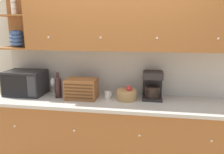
{
  "coord_description": "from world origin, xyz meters",
  "views": [
    {
      "loc": [
        0.43,
        -2.9,
        1.79
      ],
      "look_at": [
        0.0,
        -0.23,
        1.19
      ],
      "focal_mm": 35.0,
      "sensor_mm": 36.0,
      "label": 1
    }
  ],
  "objects_px": {
    "wine_bottle": "(58,86)",
    "fruit_basket": "(127,94)",
    "mug": "(108,95)",
    "coffee_maker": "(152,85)",
    "wine_glass": "(53,83)",
    "microwave": "(26,83)",
    "bread_box": "(81,89)"
  },
  "relations": [
    {
      "from": "microwave",
      "to": "mug",
      "type": "bearing_deg",
      "value": 0.32
    },
    {
      "from": "wine_bottle",
      "to": "coffee_maker",
      "type": "bearing_deg",
      "value": 7.27
    },
    {
      "from": "mug",
      "to": "microwave",
      "type": "bearing_deg",
      "value": -179.68
    },
    {
      "from": "wine_glass",
      "to": "mug",
      "type": "relative_size",
      "value": 2.46
    },
    {
      "from": "wine_bottle",
      "to": "bread_box",
      "type": "xyz_separation_m",
      "value": [
        0.31,
        0.0,
        -0.02
      ]
    },
    {
      "from": "wine_glass",
      "to": "wine_bottle",
      "type": "bearing_deg",
      "value": -45.46
    },
    {
      "from": "mug",
      "to": "coffee_maker",
      "type": "bearing_deg",
      "value": 8.42
    },
    {
      "from": "mug",
      "to": "coffee_maker",
      "type": "distance_m",
      "value": 0.58
    },
    {
      "from": "wine_bottle",
      "to": "mug",
      "type": "height_order",
      "value": "wine_bottle"
    },
    {
      "from": "wine_glass",
      "to": "mug",
      "type": "height_order",
      "value": "wine_glass"
    },
    {
      "from": "mug",
      "to": "wine_bottle",
      "type": "bearing_deg",
      "value": -173.75
    },
    {
      "from": "fruit_basket",
      "to": "coffee_maker",
      "type": "bearing_deg",
      "value": 18.78
    },
    {
      "from": "microwave",
      "to": "coffee_maker",
      "type": "distance_m",
      "value": 1.7
    },
    {
      "from": "bread_box",
      "to": "coffee_maker",
      "type": "relative_size",
      "value": 1.11
    },
    {
      "from": "wine_glass",
      "to": "mug",
      "type": "distance_m",
      "value": 0.79
    },
    {
      "from": "mug",
      "to": "fruit_basket",
      "type": "distance_m",
      "value": 0.25
    },
    {
      "from": "mug",
      "to": "fruit_basket",
      "type": "relative_size",
      "value": 0.36
    },
    {
      "from": "microwave",
      "to": "wine_glass",
      "type": "distance_m",
      "value": 0.36
    },
    {
      "from": "wine_glass",
      "to": "mug",
      "type": "xyz_separation_m",
      "value": [
        0.78,
        -0.07,
        -0.11
      ]
    },
    {
      "from": "microwave",
      "to": "bread_box",
      "type": "relative_size",
      "value": 1.29
    },
    {
      "from": "fruit_basket",
      "to": "coffee_maker",
      "type": "relative_size",
      "value": 0.72
    },
    {
      "from": "wine_glass",
      "to": "bread_box",
      "type": "bearing_deg",
      "value": -16.99
    },
    {
      "from": "microwave",
      "to": "coffee_maker",
      "type": "xyz_separation_m",
      "value": [
        1.69,
        0.09,
        0.01
      ]
    },
    {
      "from": "wine_bottle",
      "to": "mug",
      "type": "xyz_separation_m",
      "value": [
        0.64,
        0.07,
        -0.1
      ]
    },
    {
      "from": "microwave",
      "to": "mug",
      "type": "distance_m",
      "value": 1.14
    },
    {
      "from": "wine_bottle",
      "to": "bread_box",
      "type": "distance_m",
      "value": 0.31
    },
    {
      "from": "mug",
      "to": "coffee_maker",
      "type": "xyz_separation_m",
      "value": [
        0.56,
        0.08,
        0.13
      ]
    },
    {
      "from": "wine_bottle",
      "to": "coffee_maker",
      "type": "distance_m",
      "value": 1.21
    },
    {
      "from": "wine_bottle",
      "to": "fruit_basket",
      "type": "bearing_deg",
      "value": 2.94
    },
    {
      "from": "fruit_basket",
      "to": "coffee_maker",
      "type": "xyz_separation_m",
      "value": [
        0.32,
        0.11,
        0.11
      ]
    },
    {
      "from": "bread_box",
      "to": "fruit_basket",
      "type": "xyz_separation_m",
      "value": [
        0.57,
        0.04,
        -0.06
      ]
    },
    {
      "from": "wine_bottle",
      "to": "coffee_maker",
      "type": "xyz_separation_m",
      "value": [
        1.2,
        0.15,
        0.03
      ]
    }
  ]
}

